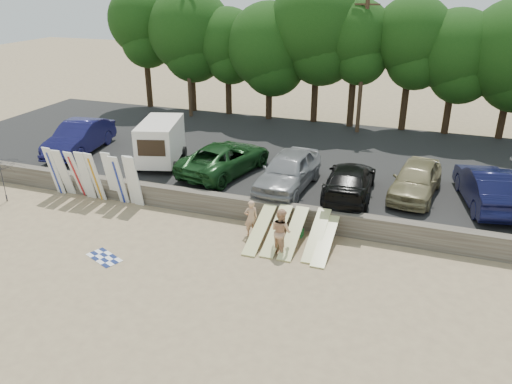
# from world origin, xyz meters

# --- Properties ---
(ground) EXTENTS (120.00, 120.00, 0.00)m
(ground) POSITION_xyz_m (0.00, 0.00, 0.00)
(ground) COLOR tan
(ground) RESTS_ON ground
(seawall) EXTENTS (44.00, 0.50, 1.00)m
(seawall) POSITION_xyz_m (0.00, 3.00, 0.50)
(seawall) COLOR #6B6356
(seawall) RESTS_ON ground
(parking_lot) EXTENTS (44.00, 14.50, 0.70)m
(parking_lot) POSITION_xyz_m (0.00, 10.50, 0.35)
(parking_lot) COLOR #282828
(parking_lot) RESTS_ON ground
(treeline) EXTENTS (33.73, 6.40, 9.64)m
(treeline) POSITION_xyz_m (0.25, 17.54, 6.44)
(treeline) COLOR #382616
(treeline) RESTS_ON parking_lot
(utility_poles) EXTENTS (25.80, 0.26, 9.00)m
(utility_poles) POSITION_xyz_m (2.00, 16.00, 5.43)
(utility_poles) COLOR #473321
(utility_poles) RESTS_ON parking_lot
(box_trailer) EXTENTS (2.87, 4.07, 2.36)m
(box_trailer) POSITION_xyz_m (-6.94, 6.35, 2.02)
(box_trailer) COLOR white
(box_trailer) RESTS_ON parking_lot
(car_0) EXTENTS (2.59, 5.59, 1.77)m
(car_0) POSITION_xyz_m (-12.34, 6.57, 1.59)
(car_0) COLOR #15154B
(car_0) RESTS_ON parking_lot
(car_1) EXTENTS (3.84, 6.15, 1.59)m
(car_1) POSITION_xyz_m (-3.24, 6.34, 1.49)
(car_1) COLOR #163E19
(car_1) RESTS_ON parking_lot
(car_2) EXTENTS (2.42, 5.30, 1.76)m
(car_2) POSITION_xyz_m (0.36, 5.45, 1.58)
(car_2) COLOR gray
(car_2) RESTS_ON parking_lot
(car_3) EXTENTS (2.31, 5.21, 1.49)m
(car_3) POSITION_xyz_m (3.27, 5.53, 1.44)
(car_3) COLOR black
(car_3) RESTS_ON parking_lot
(car_4) EXTENTS (2.47, 4.89, 1.60)m
(car_4) POSITION_xyz_m (6.12, 6.54, 1.50)
(car_4) COLOR #8A7F58
(car_4) RESTS_ON parking_lot
(car_5) EXTENTS (2.79, 5.48, 1.72)m
(car_5) POSITION_xyz_m (9.12, 6.50, 1.56)
(car_5) COLOR black
(car_5) RESTS_ON parking_lot
(surfboard_upright_0) EXTENTS (0.55, 0.65, 2.55)m
(surfboard_upright_0) POSITION_xyz_m (-10.65, 2.36, 1.28)
(surfboard_upright_0) COLOR white
(surfboard_upright_0) RESTS_ON ground
(surfboard_upright_1) EXTENTS (0.53, 0.81, 2.51)m
(surfboard_upright_1) POSITION_xyz_m (-10.10, 2.39, 1.25)
(surfboard_upright_1) COLOR white
(surfboard_upright_1) RESTS_ON ground
(surfboard_upright_2) EXTENTS (0.58, 0.88, 2.50)m
(surfboard_upright_2) POSITION_xyz_m (-9.36, 2.41, 1.25)
(surfboard_upright_2) COLOR white
(surfboard_upright_2) RESTS_ON ground
(surfboard_upright_3) EXTENTS (0.51, 0.65, 2.55)m
(surfboard_upright_3) POSITION_xyz_m (-8.81, 2.35, 1.27)
(surfboard_upright_3) COLOR white
(surfboard_upright_3) RESTS_ON ground
(surfboard_upright_4) EXTENTS (0.59, 0.72, 2.54)m
(surfboard_upright_4) POSITION_xyz_m (-8.27, 2.36, 1.27)
(surfboard_upright_4) COLOR white
(surfboard_upright_4) RESTS_ON ground
(surfboard_upright_5) EXTENTS (0.50, 0.56, 2.56)m
(surfboard_upright_5) POSITION_xyz_m (-7.56, 2.63, 1.28)
(surfboard_upright_5) COLOR white
(surfboard_upright_5) RESTS_ON ground
(surfboard_upright_6) EXTENTS (0.51, 0.71, 2.53)m
(surfboard_upright_6) POSITION_xyz_m (-6.99, 2.41, 1.27)
(surfboard_upright_6) COLOR white
(surfboard_upright_6) RESTS_ON ground
(surfboard_upright_7) EXTENTS (0.55, 0.57, 2.57)m
(surfboard_upright_7) POSITION_xyz_m (-6.37, 2.54, 1.28)
(surfboard_upright_7) COLOR white
(surfboard_upright_7) RESTS_ON ground
(surfboard_upright_8) EXTENTS (0.52, 0.56, 2.57)m
(surfboard_upright_8) POSITION_xyz_m (-6.17, 2.45, 1.28)
(surfboard_upright_8) COLOR white
(surfboard_upright_8) RESTS_ON ground
(surfboard_low_0) EXTENTS (0.56, 2.88, 0.99)m
(surfboard_low_0) POSITION_xyz_m (0.37, 1.33, 0.50)
(surfboard_low_0) COLOR #D9D688
(surfboard_low_0) RESTS_ON ground
(surfboard_low_1) EXTENTS (0.56, 2.86, 1.05)m
(surfboard_low_1) POSITION_xyz_m (1.07, 1.44, 0.52)
(surfboard_low_1) COLOR #D9D688
(surfboard_low_1) RESTS_ON ground
(surfboard_low_2) EXTENTS (0.56, 2.85, 1.09)m
(surfboard_low_2) POSITION_xyz_m (1.78, 1.43, 0.54)
(surfboard_low_2) COLOR #D9D688
(surfboard_low_2) RESTS_ON ground
(surfboard_low_3) EXTENTS (0.56, 2.85, 1.08)m
(surfboard_low_3) POSITION_xyz_m (2.70, 1.57, 0.54)
(surfboard_low_3) COLOR #D9D688
(surfboard_low_3) RESTS_ON ground
(surfboard_low_4) EXTENTS (0.56, 2.89, 0.95)m
(surfboard_low_4) POSITION_xyz_m (3.10, 1.41, 0.47)
(surfboard_low_4) COLOR #D9D688
(surfboard_low_4) RESTS_ON ground
(beachgoer_a) EXTENTS (0.69, 0.64, 1.58)m
(beachgoer_a) POSITION_xyz_m (-0.13, 1.65, 0.79)
(beachgoer_a) COLOR tan
(beachgoer_a) RESTS_ON ground
(beachgoer_b) EXTENTS (1.15, 1.09, 1.87)m
(beachgoer_b) POSITION_xyz_m (1.47, 0.68, 0.93)
(beachgoer_b) COLOR tan
(beachgoer_b) RESTS_ON ground
(cooler) EXTENTS (0.39, 0.31, 0.32)m
(cooler) POSITION_xyz_m (1.79, 2.21, 0.16)
(cooler) COLOR green
(cooler) RESTS_ON ground
(gear_bag) EXTENTS (0.37, 0.34, 0.22)m
(gear_bag) POSITION_xyz_m (0.65, 2.40, 0.11)
(gear_bag) COLOR #C24A16
(gear_bag) RESTS_ON ground
(beach_towel) EXTENTS (1.98, 1.98, 0.00)m
(beach_towel) POSITION_xyz_m (-4.85, -2.02, 0.01)
(beach_towel) COLOR white
(beach_towel) RESTS_ON ground
(beach_umbrella) EXTENTS (2.65, 2.69, 2.12)m
(beach_umbrella) POSITION_xyz_m (-12.45, 0.96, 1.06)
(beach_umbrella) COLOR #212129
(beach_umbrella) RESTS_ON ground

